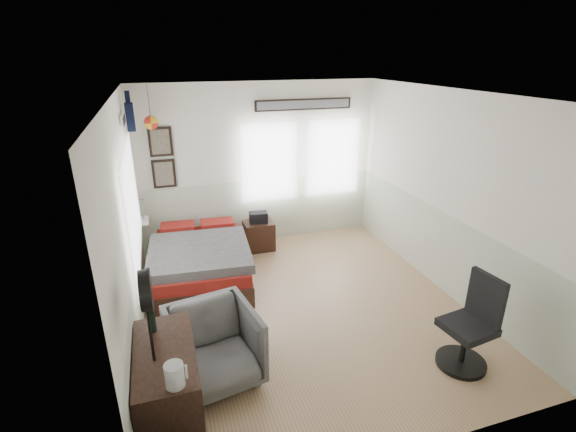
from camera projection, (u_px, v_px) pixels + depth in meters
name	position (u px, v px, depth m)	size (l,w,h in m)	color
ground_plane	(305.00, 308.00, 5.46)	(4.00, 4.50, 0.01)	#987A54
room_shell	(295.00, 186.00, 5.01)	(4.02, 4.52, 2.71)	#EFE9CF
wall_decor	(191.00, 126.00, 6.11)	(3.55, 1.32, 1.44)	black
bed	(200.00, 262.00, 6.03)	(1.47, 1.97, 0.60)	black
dresser	(170.00, 395.00, 3.48)	(0.48, 1.00, 0.90)	black
armchair	(214.00, 347.00, 4.14)	(0.83, 0.85, 0.78)	#545454
nightstand	(259.00, 235.00, 7.00)	(0.48, 0.39, 0.48)	black
task_chair	(471.00, 330.00, 4.34)	(0.52, 0.52, 1.04)	black
kettle	(175.00, 375.00, 2.94)	(0.16, 0.14, 0.18)	silver
bottle	(151.00, 319.00, 3.51)	(0.06, 0.06, 0.25)	black
stand_fan	(146.00, 292.00, 3.00)	(0.08, 0.32, 0.79)	black
black_bag	(258.00, 217.00, 6.88)	(0.30, 0.19, 0.17)	black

